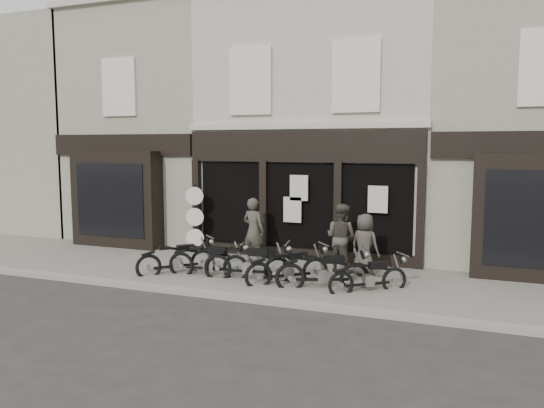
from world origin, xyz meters
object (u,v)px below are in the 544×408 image
(man_right, at_px, (365,245))
(advert_sign_post, at_px, (195,223))
(motorcycle_2, at_px, (249,267))
(motorcycle_5, at_px, (369,280))
(motorcycle_1, at_px, (209,264))
(motorcycle_0, at_px, (177,262))
(man_left, at_px, (253,230))
(motorcycle_4, at_px, (324,275))
(man_centre, at_px, (341,237))
(motorcycle_3, at_px, (288,271))

(man_right, distance_m, advert_sign_post, 5.46)
(motorcycle_2, distance_m, motorcycle_5, 3.05)
(motorcycle_1, bearing_deg, man_right, 14.01)
(motorcycle_0, relative_size, motorcycle_1, 0.78)
(motorcycle_5, distance_m, man_left, 4.16)
(man_left, relative_size, man_right, 1.16)
(man_left, height_order, man_right, man_left)
(motorcycle_5, xyz_separation_m, man_left, (-3.69, 1.79, 0.68))
(motorcycle_4, relative_size, motorcycle_5, 1.26)
(motorcycle_0, bearing_deg, man_centre, -23.79)
(motorcycle_1, xyz_separation_m, man_right, (3.76, 1.45, 0.51))
(man_right, bearing_deg, advert_sign_post, 11.55)
(motorcycle_0, height_order, motorcycle_1, motorcycle_1)
(motorcycle_1, xyz_separation_m, man_centre, (3.07, 1.72, 0.62))
(man_right, bearing_deg, motorcycle_0, 36.75)
(motorcycle_5, bearing_deg, motorcycle_0, 143.18)
(motorcycle_5, bearing_deg, advert_sign_post, 122.05)
(motorcycle_4, bearing_deg, motorcycle_1, 157.44)
(motorcycle_1, distance_m, motorcycle_3, 2.15)
(man_centre, xyz_separation_m, man_right, (0.69, -0.27, -0.11))
(motorcycle_5, distance_m, man_right, 1.55)
(motorcycle_1, xyz_separation_m, motorcycle_4, (3.09, -0.05, 0.01))
(motorcycle_0, xyz_separation_m, advert_sign_post, (-0.69, 2.22, 0.71))
(man_left, relative_size, advert_sign_post, 0.82)
(motorcycle_1, relative_size, motorcycle_4, 1.03)
(motorcycle_2, distance_m, motorcycle_3, 1.05)
(motorcycle_2, distance_m, man_right, 3.05)
(motorcycle_1, distance_m, motorcycle_4, 3.09)
(motorcycle_0, distance_m, motorcycle_4, 4.04)
(motorcycle_0, xyz_separation_m, motorcycle_3, (3.11, 0.09, 0.01))
(motorcycle_0, distance_m, advert_sign_post, 2.43)
(motorcycle_1, distance_m, man_centre, 3.57)
(motorcycle_5, xyz_separation_m, man_centre, (-1.08, 1.66, 0.66))
(advert_sign_post, bearing_deg, man_left, -27.41)
(motorcycle_1, distance_m, man_right, 4.06)
(motorcycle_1, bearing_deg, man_left, 69.05)
(motorcycle_0, distance_m, man_centre, 4.42)
(man_centre, distance_m, advert_sign_post, 4.74)
(motorcycle_0, height_order, man_left, man_left)
(motorcycle_2, xyz_separation_m, man_right, (2.66, 1.42, 0.49))
(motorcycle_2, distance_m, man_left, 2.02)
(motorcycle_5, bearing_deg, motorcycle_1, 143.20)
(motorcycle_1, bearing_deg, motorcycle_3, -5.18)
(motorcycle_2, relative_size, motorcycle_4, 1.07)
(motorcycle_3, distance_m, advert_sign_post, 4.41)
(man_centre, bearing_deg, motorcycle_1, 48.55)
(motorcycle_3, height_order, motorcycle_4, motorcycle_4)
(motorcycle_1, distance_m, man_left, 2.01)
(motorcycle_0, xyz_separation_m, motorcycle_1, (0.96, 0.01, 0.01))
(motorcycle_4, height_order, man_left, man_left)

